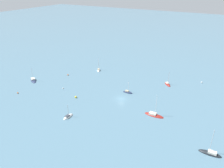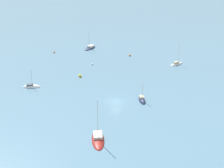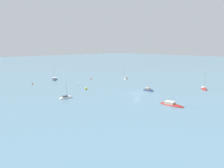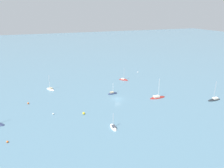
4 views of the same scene
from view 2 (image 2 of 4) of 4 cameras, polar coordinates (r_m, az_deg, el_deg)
The scene contains 10 objects.
ground_plane at distance 78.79m, azimuth 0.71°, elevation -3.25°, with size 600.00×600.00×0.00m, color slate.
sailboat_1 at distance 89.97m, azimuth -14.49°, elevation -0.55°, with size 1.96×5.00×6.11m.
sailboat_2 at distance 63.50m, azimuth -2.57°, elevation -10.05°, with size 7.65×2.56×9.63m.
sailboat_3 at distance 124.09m, azimuth -4.04°, elevation 6.55°, with size 7.49×6.06×7.93m.
sailboat_5 at distance 107.49m, azimuth 11.75°, elevation 3.56°, with size 4.15×5.50×8.07m.
sailboat_6 at distance 79.61m, azimuth 5.48°, elevation -3.00°, with size 4.74×1.65×6.23m.
mooring_buoy_0 at distance 114.37m, azimuth 3.28°, elevation 5.28°, with size 0.69×0.69×0.69m.
mooring_buoy_1 at distance 94.84m, azimuth -5.87°, elevation 1.54°, with size 0.88×0.88×0.88m.
mooring_buoy_3 at distance 105.10m, azimuth -3.63°, elevation 3.66°, with size 0.60×0.60×0.60m.
mooring_buoy_4 at distance 120.08m, azimuth -10.53°, elevation 5.76°, with size 0.61×0.61×0.61m.
Camera 2 is at (-70.54, 6.99, 34.41)m, focal length 50.00 mm.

